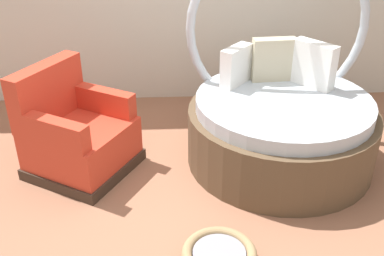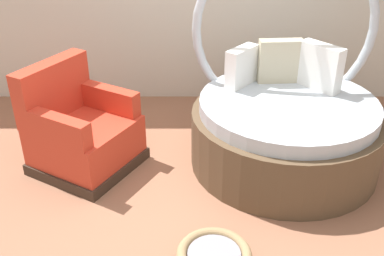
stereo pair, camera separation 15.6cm
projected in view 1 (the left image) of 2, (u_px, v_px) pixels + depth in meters
name	position (u px, v px, depth m)	size (l,w,h in m)	color
ground_plane	(192.00, 207.00, 3.66)	(8.00, 8.00, 0.02)	#936047
round_daybed	(280.00, 117.00, 4.10)	(1.67, 1.67, 1.94)	brown
red_armchair	(76.00, 135.00, 3.98)	(1.09, 1.09, 0.94)	#38281E
pet_basket	(219.00, 256.00, 3.07)	(0.51, 0.51, 0.13)	#9E7F56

